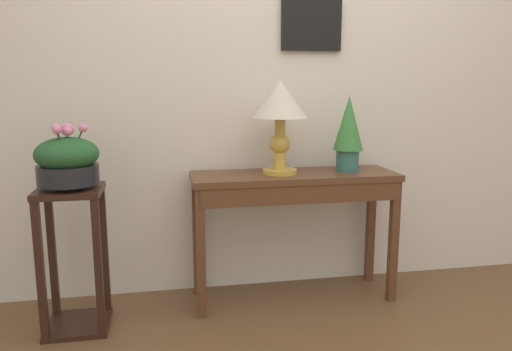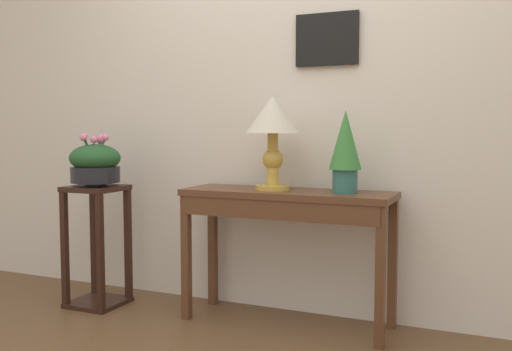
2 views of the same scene
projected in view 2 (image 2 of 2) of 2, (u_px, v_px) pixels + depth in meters
name	position (u px, v px, depth m)	size (l,w,h in m)	color
back_wall_with_art	(302.00, 70.00, 3.26)	(9.00, 0.13, 2.80)	beige
console_table	(286.00, 212.00, 3.04)	(1.14, 0.37, 0.73)	#56331E
table_lamp	(273.00, 123.00, 3.06)	(0.30, 0.30, 0.51)	gold
potted_plant_on_console	(345.00, 148.00, 2.92)	(0.17, 0.17, 0.43)	#2D665B
pedestal_stand_left	(97.00, 246.00, 3.42)	(0.31, 0.31, 0.73)	black
planter_bowl_wide	(95.00, 163.00, 3.38)	(0.30, 0.30, 0.31)	black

